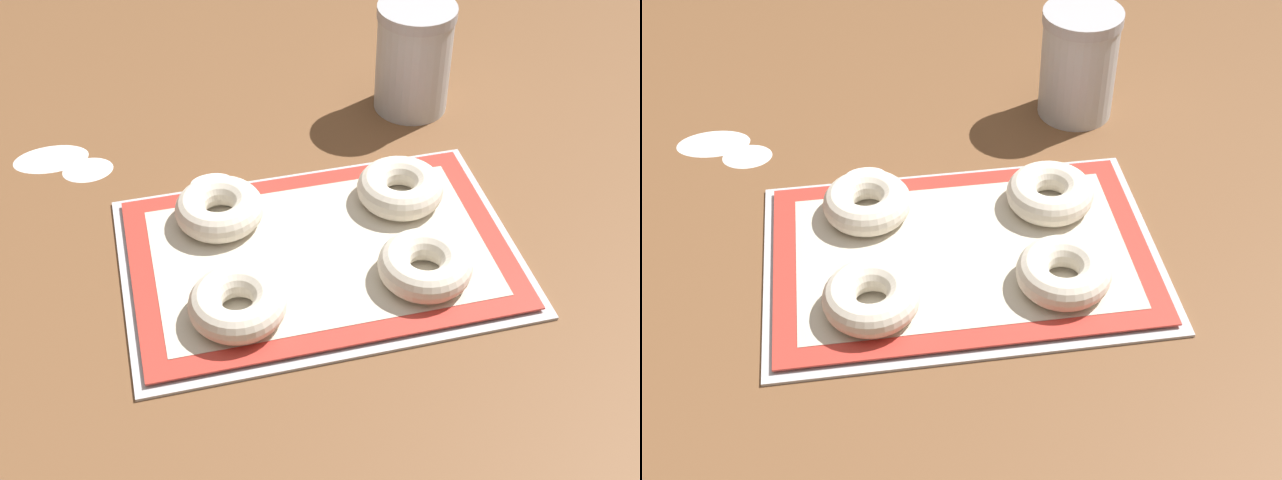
# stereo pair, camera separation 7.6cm
# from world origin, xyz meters

# --- Properties ---
(ground_plane) EXTENTS (2.80, 2.80, 0.00)m
(ground_plane) POSITION_xyz_m (0.00, 0.00, 0.00)
(ground_plane) COLOR brown
(baking_tray) EXTENTS (0.47, 0.32, 0.01)m
(baking_tray) POSITION_xyz_m (0.02, -0.01, 0.00)
(baking_tray) COLOR silver
(baking_tray) RESTS_ON ground_plane
(baking_mat) EXTENTS (0.45, 0.30, 0.00)m
(baking_mat) POSITION_xyz_m (0.02, -0.01, 0.01)
(baking_mat) COLOR red
(baking_mat) RESTS_ON baking_tray
(bagel_front_left) EXTENTS (0.11, 0.11, 0.04)m
(bagel_front_left) POSITION_xyz_m (-0.09, -0.09, 0.03)
(bagel_front_left) COLOR silver
(bagel_front_left) RESTS_ON baking_mat
(bagel_front_right) EXTENTS (0.11, 0.11, 0.04)m
(bagel_front_right) POSITION_xyz_m (0.13, -0.08, 0.03)
(bagel_front_right) COLOR silver
(bagel_front_right) RESTS_ON baking_mat
(bagel_back_left) EXTENTS (0.11, 0.11, 0.04)m
(bagel_back_left) POSITION_xyz_m (-0.09, 0.07, 0.03)
(bagel_back_left) COLOR silver
(bagel_back_left) RESTS_ON baking_mat
(bagel_back_right) EXTENTS (0.11, 0.11, 0.04)m
(bagel_back_right) POSITION_xyz_m (0.14, 0.06, 0.03)
(bagel_back_right) COLOR silver
(bagel_back_right) RESTS_ON baking_mat
(flour_canister) EXTENTS (0.11, 0.11, 0.16)m
(flour_canister) POSITION_xyz_m (0.23, 0.27, 0.08)
(flour_canister) COLOR silver
(flour_canister) RESTS_ON ground_plane
(flour_patch_near) EXTENTS (0.07, 0.05, 0.00)m
(flour_patch_near) POSITION_xyz_m (-0.24, 0.23, 0.00)
(flour_patch_near) COLOR white
(flour_patch_near) RESTS_ON ground_plane
(flour_patch_far) EXTENTS (0.05, 0.03, 0.00)m
(flour_patch_far) POSITION_xyz_m (-0.08, 0.16, 0.00)
(flour_patch_far) COLOR white
(flour_patch_far) RESTS_ON ground_plane
(flour_patch_side) EXTENTS (0.10, 0.06, 0.00)m
(flour_patch_side) POSITION_xyz_m (-0.29, 0.26, 0.00)
(flour_patch_side) COLOR white
(flour_patch_side) RESTS_ON ground_plane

